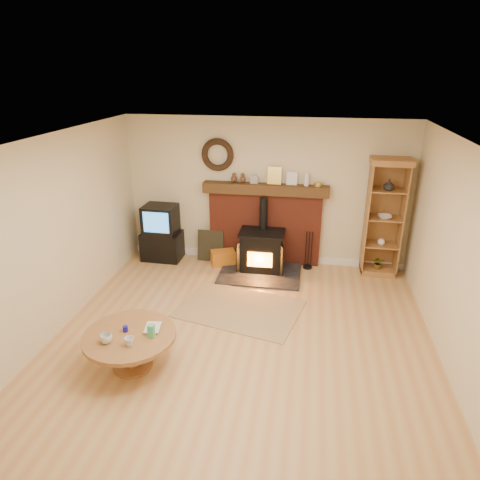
% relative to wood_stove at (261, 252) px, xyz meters
% --- Properties ---
extents(ground, '(5.50, 5.50, 0.00)m').
position_rel_wood_stove_xyz_m(ground, '(0.00, -2.27, -0.35)').
color(ground, tan).
rests_on(ground, ground).
extents(room_shell, '(5.02, 5.52, 2.61)m').
position_rel_wood_stove_xyz_m(room_shell, '(-0.02, -2.18, 1.36)').
color(room_shell, beige).
rests_on(room_shell, ground).
extents(chimney_breast, '(2.20, 0.22, 1.78)m').
position_rel_wood_stove_xyz_m(chimney_breast, '(0.00, 0.40, 0.45)').
color(chimney_breast, maroon).
rests_on(chimney_breast, ground).
extents(wood_stove, '(1.40, 1.00, 1.28)m').
position_rel_wood_stove_xyz_m(wood_stove, '(0.00, 0.00, 0.00)').
color(wood_stove, black).
rests_on(wood_stove, ground).
extents(area_rug, '(1.97, 1.56, 0.01)m').
position_rel_wood_stove_xyz_m(area_rug, '(-0.16, -1.36, -0.35)').
color(area_rug, olive).
rests_on(area_rug, ground).
extents(tv_unit, '(0.72, 0.52, 1.04)m').
position_rel_wood_stove_xyz_m(tv_unit, '(-1.89, 0.20, 0.15)').
color(tv_unit, black).
rests_on(tv_unit, ground).
extents(curio_cabinet, '(0.65, 0.47, 2.02)m').
position_rel_wood_stove_xyz_m(curio_cabinet, '(2.02, 0.28, 0.66)').
color(curio_cabinet, olive).
rests_on(curio_cabinet, ground).
extents(firelog_box, '(0.49, 0.41, 0.26)m').
position_rel_wood_stove_xyz_m(firelog_box, '(-0.72, 0.13, -0.22)').
color(firelog_box, gold).
rests_on(firelog_box, ground).
extents(leaning_painting, '(0.48, 0.13, 0.57)m').
position_rel_wood_stove_xyz_m(leaning_painting, '(-0.98, 0.28, -0.06)').
color(leaning_painting, black).
rests_on(leaning_painting, ground).
extents(fire_tools, '(0.16, 0.16, 0.70)m').
position_rel_wood_stove_xyz_m(fire_tools, '(0.81, 0.23, -0.22)').
color(fire_tools, black).
rests_on(fire_tools, ground).
extents(coffee_table, '(1.09, 1.09, 0.62)m').
position_rel_wood_stove_xyz_m(coffee_table, '(-1.21, -2.88, 0.02)').
color(coffee_table, brown).
rests_on(coffee_table, ground).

